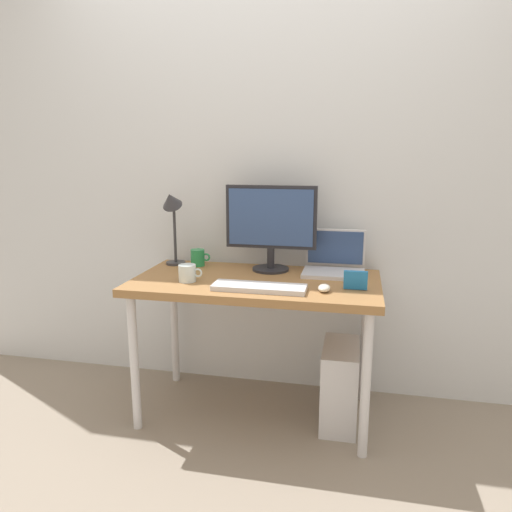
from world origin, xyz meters
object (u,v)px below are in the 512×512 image
desk (256,293)px  laptop (334,262)px  desk_lamp (172,211)px  monitor (271,223)px  mouse (324,288)px  photo_frame (356,280)px  keyboard (259,287)px  glass_cup (188,273)px  computer_tower (340,385)px  coffee_mug (198,258)px

desk → laptop: bearing=29.0°
desk_lamp → monitor: bearing=-0.1°
mouse → photo_frame: (0.14, 0.05, 0.03)m
keyboard → mouse: bearing=6.9°
laptop → glass_cup: 0.78m
laptop → glass_cup: bearing=-155.1°
mouse → computer_tower: size_ratio=0.21×
mouse → glass_cup: size_ratio=0.74×
desk → desk_lamp: (-0.52, 0.20, 0.38)m
desk → photo_frame: (0.50, -0.10, 0.12)m
desk → monitor: bearing=78.5°
keyboard → photo_frame: bearing=11.7°
monitor → keyboard: (0.02, -0.38, -0.25)m
glass_cup → computer_tower: size_ratio=0.29×
desk_lamp → mouse: size_ratio=4.87×
desk → coffee_mug: coffee_mug is taller
computer_tower → keyboard: bearing=-154.5°
glass_cup → monitor: bearing=40.6°
keyboard → mouse: size_ratio=4.89×
keyboard → photo_frame: photo_frame is taller
desk → glass_cup: 0.36m
laptop → keyboard: bearing=-129.2°
monitor → photo_frame: monitor is taller
glass_cup → keyboard: bearing=-10.9°
laptop → keyboard: 0.52m
glass_cup → computer_tower: glass_cup is taller
glass_cup → desk_lamp: bearing=122.3°
mouse → glass_cup: glass_cup is taller
glass_cup → photo_frame: bearing=1.3°
desk_lamp → computer_tower: 1.30m
keyboard → desk_lamp: bearing=146.3°
laptop → coffee_mug: 0.76m
desk_lamp → glass_cup: desk_lamp is taller
mouse → monitor: bearing=132.2°
desk_lamp → keyboard: size_ratio=1.00×
desk_lamp → computer_tower: desk_lamp is taller
desk → glass_cup: bearing=-160.4°
mouse → coffee_mug: (-0.74, 0.37, 0.03)m
keyboard → laptop: bearing=50.8°
coffee_mug → mouse: bearing=-26.5°
laptop → mouse: (-0.03, -0.36, -0.04)m
keyboard → photo_frame: 0.45m
laptop → glass_cup: size_ratio=2.62×
photo_frame → desk: bearing=168.9°
desk_lamp → photo_frame: (1.02, -0.29, -0.26)m
mouse → laptop: bearing=85.9°
photo_frame → monitor: bearing=147.3°
glass_cup → computer_tower: bearing=8.3°
monitor → photo_frame: size_ratio=4.45×
laptop → computer_tower: size_ratio=0.76×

